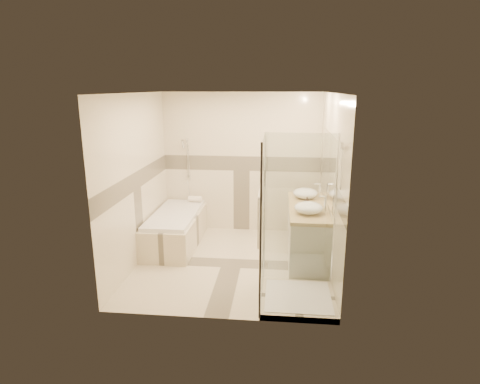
# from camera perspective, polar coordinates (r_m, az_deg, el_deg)

# --- Properties ---
(room) EXTENTS (2.82, 3.02, 2.52)m
(room) POSITION_cam_1_polar(r_m,az_deg,el_deg) (5.74, -0.68, 1.42)
(room) COLOR beige
(room) RESTS_ON ground
(bathtub) EXTENTS (0.75, 1.70, 0.56)m
(bathtub) POSITION_cam_1_polar(r_m,az_deg,el_deg) (6.81, -9.15, -4.96)
(bathtub) COLOR beige
(bathtub) RESTS_ON ground
(vanity) EXTENTS (0.58, 1.62, 0.85)m
(vanity) POSITION_cam_1_polar(r_m,az_deg,el_deg) (6.24, 9.50, -5.68)
(vanity) COLOR silver
(vanity) RESTS_ON ground
(shower_enclosure) EXTENTS (0.96, 0.93, 2.04)m
(shower_enclosure) POSITION_cam_1_polar(r_m,az_deg,el_deg) (5.02, 7.03, -9.80)
(shower_enclosure) COLOR beige
(shower_enclosure) RESTS_ON ground
(vessel_sink_near) EXTENTS (0.40, 0.40, 0.16)m
(vessel_sink_near) POSITION_cam_1_polar(r_m,az_deg,el_deg) (6.50, 9.28, -0.18)
(vessel_sink_near) COLOR white
(vessel_sink_near) RESTS_ON vanity
(vessel_sink_far) EXTENTS (0.40, 0.40, 0.16)m
(vessel_sink_far) POSITION_cam_1_polar(r_m,az_deg,el_deg) (5.72, 9.73, -2.24)
(vessel_sink_far) COLOR white
(vessel_sink_far) RESTS_ON vanity
(faucet_near) EXTENTS (0.10, 0.03, 0.25)m
(faucet_near) POSITION_cam_1_polar(r_m,az_deg,el_deg) (6.50, 11.21, 0.35)
(faucet_near) COLOR silver
(faucet_near) RESTS_ON vanity
(faucet_far) EXTENTS (0.11, 0.03, 0.27)m
(faucet_far) POSITION_cam_1_polar(r_m,az_deg,el_deg) (5.72, 11.93, -1.57)
(faucet_far) COLOR silver
(faucet_far) RESTS_ON vanity
(amenity_bottle_a) EXTENTS (0.09, 0.09, 0.15)m
(amenity_bottle_a) POSITION_cam_1_polar(r_m,az_deg,el_deg) (5.97, 9.58, -1.60)
(amenity_bottle_a) COLOR black
(amenity_bottle_a) RESTS_ON vanity
(amenity_bottle_b) EXTENTS (0.12, 0.12, 0.13)m
(amenity_bottle_b) POSITION_cam_1_polar(r_m,az_deg,el_deg) (6.09, 9.50, -1.32)
(amenity_bottle_b) COLOR black
(amenity_bottle_b) RESTS_ON vanity
(folded_towels) EXTENTS (0.18, 0.25, 0.07)m
(folded_towels) POSITION_cam_1_polar(r_m,az_deg,el_deg) (6.79, 9.14, 0.09)
(folded_towels) COLOR white
(folded_towels) RESTS_ON vanity
(rolled_towel) EXTENTS (0.24, 0.11, 0.11)m
(rolled_towel) POSITION_cam_1_polar(r_m,az_deg,el_deg) (7.30, -6.40, -0.99)
(rolled_towel) COLOR white
(rolled_towel) RESTS_ON bathtub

